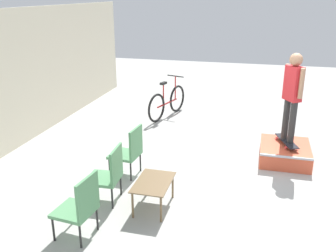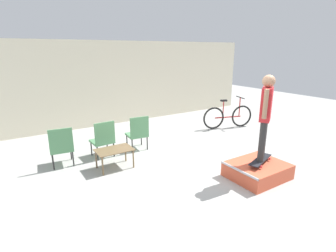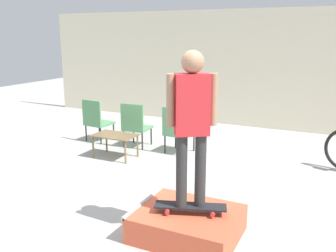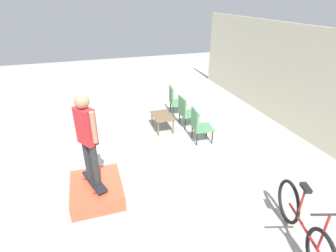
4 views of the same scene
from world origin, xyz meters
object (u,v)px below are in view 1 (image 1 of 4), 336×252
(skateboard_on_ramp, at_px, (287,141))
(person_skater, at_px, (293,90))
(patio_chair_right, at_px, (129,150))
(patio_chair_center, at_px, (109,173))
(patio_chair_left, at_px, (80,205))
(coffee_table, at_px, (153,185))
(bicycle, at_px, (167,102))
(skate_ramp_box, at_px, (285,153))

(skateboard_on_ramp, relative_size, person_skater, 0.48)
(skateboard_on_ramp, relative_size, patio_chair_right, 0.89)
(patio_chair_center, bearing_deg, patio_chair_right, 176.89)
(patio_chair_left, height_order, patio_chair_right, same)
(skateboard_on_ramp, xyz_separation_m, coffee_table, (-2.48, 2.14, -0.00))
(skateboard_on_ramp, height_order, person_skater, person_skater)
(coffee_table, bearing_deg, bicycle, 11.91)
(skateboard_on_ramp, bearing_deg, skate_ramp_box, 138.60)
(bicycle, bearing_deg, patio_chair_left, -160.80)
(coffee_table, bearing_deg, patio_chair_left, 142.91)
(bicycle, bearing_deg, patio_chair_center, -160.32)
(patio_chair_right, bearing_deg, person_skater, 122.31)
(person_skater, xyz_separation_m, patio_chair_center, (-2.47, 2.90, -0.97))
(skate_ramp_box, bearing_deg, patio_chair_left, 140.06)
(person_skater, distance_m, bicycle, 3.93)
(person_skater, distance_m, patio_chair_center, 3.93)
(patio_chair_center, distance_m, patio_chair_right, 0.98)
(person_skater, xyz_separation_m, patio_chair_right, (-1.49, 2.90, -0.97))
(skate_ramp_box, relative_size, patio_chair_right, 1.27)
(patio_chair_left, bearing_deg, patio_chair_center, -173.76)
(skate_ramp_box, distance_m, person_skater, 1.32)
(patio_chair_center, height_order, patio_chair_right, same)
(skateboard_on_ramp, height_order, patio_chair_left, patio_chair_left)
(coffee_table, height_order, bicycle, bicycle)
(coffee_table, bearing_deg, person_skater, -40.80)
(person_skater, relative_size, bicycle, 0.99)
(coffee_table, height_order, patio_chair_center, patio_chair_center)
(skateboard_on_ramp, distance_m, coffee_table, 3.27)
(patio_chair_left, xyz_separation_m, bicycle, (5.63, 0.21, -0.11))
(skateboard_on_ramp, height_order, patio_chair_right, patio_chair_right)
(skateboard_on_ramp, xyz_separation_m, patio_chair_center, (-2.47, 2.90, 0.11))
(patio_chair_right, distance_m, bicycle, 3.65)
(coffee_table, bearing_deg, patio_chair_center, 89.58)
(patio_chair_center, xyz_separation_m, patio_chair_right, (0.98, 0.00, 0.00))
(person_skater, distance_m, patio_chair_right, 3.40)
(person_skater, height_order, coffee_table, person_skater)
(patio_chair_left, xyz_separation_m, patio_chair_center, (1.01, -0.00, 0.00))
(skateboard_on_ramp, distance_m, person_skater, 1.08)
(patio_chair_left, bearing_deg, patio_chair_right, -173.74)
(skate_ramp_box, height_order, patio_chair_left, patio_chair_left)
(skateboard_on_ramp, relative_size, bicycle, 0.48)
(skate_ramp_box, relative_size, patio_chair_center, 1.27)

